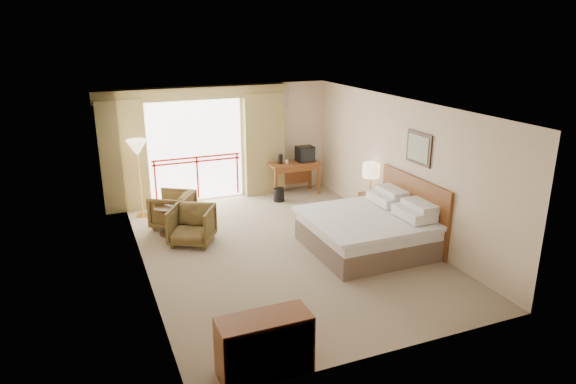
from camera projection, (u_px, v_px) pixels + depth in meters
name	position (u px, v px, depth m)	size (l,w,h in m)	color
floor	(283.00, 249.00, 9.65)	(7.00, 7.00, 0.00)	gray
ceiling	(282.00, 105.00, 8.82)	(7.00, 7.00, 0.00)	white
wall_back	(228.00, 142.00, 12.31)	(5.00, 5.00, 0.00)	beige
wall_front	(391.00, 257.00, 6.16)	(5.00, 5.00, 0.00)	beige
wall_left	(140.00, 197.00, 8.33)	(7.00, 7.00, 0.00)	beige
wall_right	(400.00, 167.00, 10.14)	(7.00, 7.00, 0.00)	beige
balcony_door	(196.00, 151.00, 12.05)	(2.40, 2.40, 0.00)	white
balcony_railing	(197.00, 167.00, 12.15)	(2.09, 0.03, 1.02)	red
curtain_left	(123.00, 157.00, 11.32)	(1.00, 0.26, 2.50)	olive
curtain_right	(264.00, 144.00, 12.52)	(1.00, 0.26, 2.50)	olive
valance	(194.00, 94.00, 11.55)	(4.40, 0.22, 0.28)	olive
hvac_vent	(279.00, 97.00, 12.45)	(0.50, 0.04, 0.50)	silver
bed	(369.00, 230.00, 9.55)	(2.13, 2.06, 0.97)	brown
headboard	(413.00, 210.00, 9.82)	(0.06, 2.10, 1.30)	#623015
framed_art	(419.00, 148.00, 9.45)	(0.04, 0.72, 0.60)	black
nightstand	(371.00, 206.00, 11.14)	(0.38, 0.45, 0.55)	#623015
table_lamp	(371.00, 171.00, 10.95)	(0.37, 0.37, 0.66)	tan
phone	(373.00, 195.00, 10.90)	(0.17, 0.13, 0.08)	black
desk	(293.00, 169.00, 12.68)	(1.25, 0.60, 0.82)	#623015
tv	(305.00, 154.00, 12.62)	(0.42, 0.33, 0.38)	black
coffee_maker	(280.00, 159.00, 12.41)	(0.11, 0.11, 0.24)	black
cup	(287.00, 162.00, 12.44)	(0.07, 0.07, 0.10)	white
wastebasket	(279.00, 195.00, 12.25)	(0.26, 0.26, 0.32)	black
armchair_far	(174.00, 226.00, 10.75)	(0.79, 0.81, 0.74)	#493A1C
armchair_near	(193.00, 243.00, 9.92)	(0.78, 0.81, 0.73)	#493A1C
side_table	(168.00, 215.00, 10.21)	(0.54, 0.54, 0.59)	black
book	(167.00, 206.00, 10.15)	(0.16, 0.21, 0.02)	white
floor_lamp	(137.00, 151.00, 10.89)	(0.44, 0.44, 1.71)	tan
dresser	(265.00, 345.00, 6.10)	(1.12, 0.48, 0.75)	#623015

